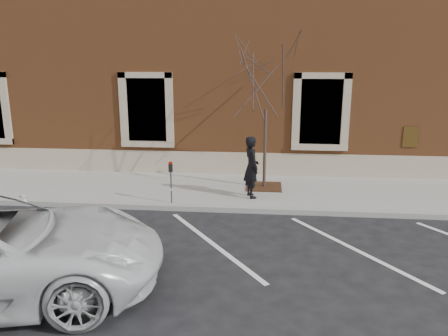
# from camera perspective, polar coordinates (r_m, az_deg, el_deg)

# --- Properties ---
(ground) EXTENTS (120.00, 120.00, 0.00)m
(ground) POSITION_cam_1_polar(r_m,az_deg,el_deg) (12.24, -0.27, -5.68)
(ground) COLOR #28282B
(ground) RESTS_ON ground
(sidewalk_near) EXTENTS (40.00, 3.50, 0.15)m
(sidewalk_near) POSITION_cam_1_polar(r_m,az_deg,el_deg) (13.87, 0.46, -2.96)
(sidewalk_near) COLOR gray
(sidewalk_near) RESTS_ON ground
(curb_near) EXTENTS (40.00, 0.12, 0.15)m
(curb_near) POSITION_cam_1_polar(r_m,az_deg,el_deg) (12.17, -0.30, -5.43)
(curb_near) COLOR #9E9E99
(curb_near) RESTS_ON ground
(parking_stripes) EXTENTS (28.00, 4.40, 0.01)m
(parking_stripes) POSITION_cam_1_polar(r_m,az_deg,el_deg) (10.21, -1.55, -9.82)
(parking_stripes) COLOR silver
(parking_stripes) RESTS_ON ground
(building_civic) EXTENTS (40.00, 8.62, 8.00)m
(building_civic) POSITION_cam_1_polar(r_m,az_deg,el_deg) (19.24, 2.12, 13.63)
(building_civic) COLOR brown
(building_civic) RESTS_ON ground
(man) EXTENTS (0.64, 0.78, 1.82)m
(man) POSITION_cam_1_polar(r_m,az_deg,el_deg) (12.79, 3.61, 0.12)
(man) COLOR black
(man) RESTS_ON sidewalk_near
(parking_meter) EXTENTS (0.11, 0.08, 1.20)m
(parking_meter) POSITION_cam_1_polar(r_m,az_deg,el_deg) (12.32, -6.96, -0.86)
(parking_meter) COLOR #595B60
(parking_meter) RESTS_ON sidewalk_near
(tree_grate) EXTENTS (1.12, 1.12, 0.03)m
(tree_grate) POSITION_cam_1_polar(r_m,az_deg,el_deg) (14.04, 5.23, -2.43)
(tree_grate) COLOR #462516
(tree_grate) RESTS_ON sidewalk_near
(sapling) EXTENTS (2.72, 2.72, 4.54)m
(sapling) POSITION_cam_1_polar(r_m,az_deg,el_deg) (13.49, 5.54, 10.55)
(sapling) COLOR #3E2D25
(sapling) RESTS_ON sidewalk_near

